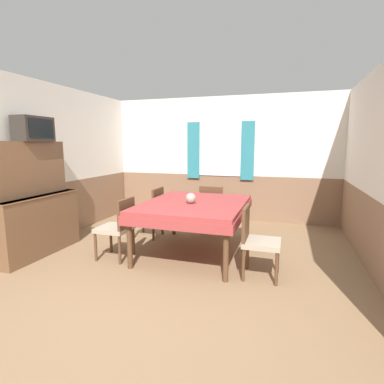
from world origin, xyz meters
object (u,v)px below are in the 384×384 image
sideboard (33,208)px  dining_table (194,209)px  chair_head_window (213,207)px  chair_left_near (118,226)px  tv (34,129)px  vase (191,198)px  chair_left_far (151,210)px  chair_right_near (256,239)px

sideboard → dining_table: bearing=18.6°
dining_table → chair_head_window: chair_head_window is taller
chair_left_near → tv: 1.85m
chair_head_window → sideboard: sideboard is taller
tv → vase: 2.47m
chair_left_far → chair_left_near: bearing=-180.0°
chair_head_window → vase: (-0.02, -1.21, 0.37)m
sideboard → vase: 2.31m
sideboard → tv: bearing=85.2°
chair_head_window → tv: size_ratio=1.63×
vase → chair_left_far: bearing=146.0°
sideboard → chair_right_near: bearing=3.9°
tv → vase: bearing=13.7°
chair_right_near → sideboard: bearing=-86.1°
chair_left_near → dining_table: bearing=-60.9°
vase → tv: bearing=-166.3°
chair_left_far → chair_right_near: (1.92, -1.06, 0.00)m
chair_left_near → tv: bearing=94.5°
chair_left_far → chair_right_near: size_ratio=1.00×
dining_table → chair_head_window: (-0.00, 1.12, -0.19)m
chair_left_far → dining_table: bearing=-119.1°
dining_table → chair_left_far: (-0.96, 0.53, -0.19)m
tv → chair_right_near: bearing=1.8°
chair_right_near → sideboard: (-3.19, -0.22, 0.21)m
chair_left_far → tv: 2.19m
dining_table → sideboard: bearing=-161.4°
chair_head_window → vase: 1.27m
sideboard → tv: size_ratio=3.09×
chair_head_window → chair_left_near: (-0.96, -1.65, 0.00)m
chair_right_near → vase: bearing=-113.9°
dining_table → vase: (-0.02, -0.10, 0.17)m
chair_head_window → sideboard: (-2.23, -1.87, 0.21)m
chair_right_near → sideboard: size_ratio=0.53×
tv → sideboard: bearing=-94.8°
sideboard → vase: (2.21, 0.65, 0.15)m
dining_table → chair_right_near: (0.96, -0.53, -0.19)m
chair_left_far → vase: 1.18m
chair_left_near → sideboard: 1.31m
chair_right_near → vase: 1.14m
chair_head_window → vase: vase is taller
chair_head_window → sideboard: bearing=-140.1°
chair_head_window → dining_table: bearing=-90.0°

